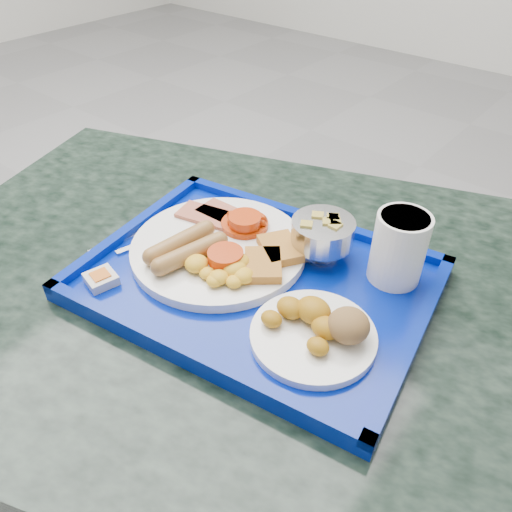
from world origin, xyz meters
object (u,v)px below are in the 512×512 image
at_px(main_plate, 221,247).
at_px(juice_cup, 399,246).
at_px(bread_plate, 319,329).
at_px(fruit_bowl, 323,233).
at_px(tray, 256,281).
at_px(table, 264,367).

distance_m(main_plate, juice_cup, 0.26).
distance_m(bread_plate, fruit_bowl, 0.17).
xyz_separation_m(main_plate, juice_cup, (0.23, 0.12, 0.04)).
xyz_separation_m(bread_plate, juice_cup, (0.02, 0.17, 0.04)).
distance_m(tray, bread_plate, 0.14).
xyz_separation_m(tray, main_plate, (-0.08, 0.01, 0.02)).
height_order(table, main_plate, main_plate).
xyz_separation_m(tray, fruit_bowl, (0.04, 0.10, 0.05)).
bearing_deg(fruit_bowl, table, -107.93).
bearing_deg(fruit_bowl, main_plate, -140.80).
bearing_deg(table, juice_cup, 41.25).
bearing_deg(tray, fruit_bowl, 67.64).
height_order(bread_plate, juice_cup, juice_cup).
bearing_deg(bread_plate, juice_cup, 84.45).
bearing_deg(tray, bread_plate, -16.06).
bearing_deg(juice_cup, table, -138.75).
relative_size(bread_plate, fruit_bowl, 1.70).
bearing_deg(main_plate, fruit_bowl, 39.20).
height_order(tray, juice_cup, juice_cup).
xyz_separation_m(main_plate, fruit_bowl, (0.12, 0.10, 0.03)).
relative_size(table, main_plate, 4.99).
relative_size(table, fruit_bowl, 14.30).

